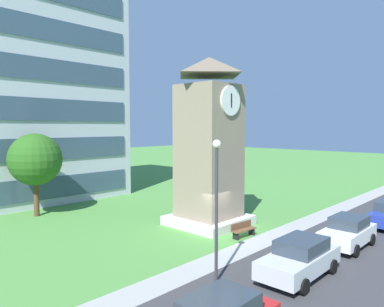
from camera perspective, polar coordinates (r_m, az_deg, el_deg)
ground_plane at (r=22.79m, az=5.08°, el=-12.64°), size 160.00×160.00×0.00m
street_asphalt at (r=19.58m, az=21.40°, el=-15.78°), size 120.00×7.20×0.01m
kerb_strip at (r=21.49m, az=10.13°, el=-13.74°), size 120.00×1.60×0.01m
clock_tower at (r=24.20m, az=2.69°, el=0.46°), size 4.63×4.63×11.17m
park_bench at (r=22.39m, az=8.04°, el=-11.74°), size 1.84×0.65×0.88m
street_lamp at (r=15.24m, az=3.88°, el=-6.58°), size 0.36×0.36×6.08m
tree_near_tower at (r=28.93m, az=-23.47°, el=-0.90°), size 3.83×3.83×6.13m
parked_car_silver at (r=17.19m, az=16.59°, el=-15.47°), size 4.55×2.07×1.69m
parked_car_white at (r=22.04m, az=23.31°, el=-11.24°), size 4.09×2.00×1.69m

